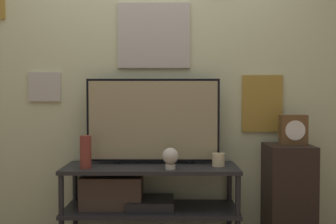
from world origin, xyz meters
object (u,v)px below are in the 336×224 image
vase_slim_bronze (173,149)px  candle_jar (218,160)px  vase_tall_ceramic (86,152)px  mantel_clock (293,130)px  decorative_bust (170,157)px  television (153,120)px

vase_slim_bronze → candle_jar: size_ratio=2.08×
vase_tall_ceramic → candle_jar: bearing=5.5°
vase_slim_bronze → mantel_clock: size_ratio=0.89×
vase_tall_ceramic → decorative_bust: bearing=-3.9°
candle_jar → vase_tall_ceramic: bearing=-174.5°
vase_tall_ceramic → vase_slim_bronze: bearing=24.0°
vase_tall_ceramic → decorative_bust: size_ratio=1.52×
vase_slim_bronze → mantel_clock: (0.95, -0.13, 0.17)m
television → vase_tall_ceramic: bearing=-157.2°
television → decorative_bust: size_ratio=6.57×
mantel_clock → decorative_bust: bearing=-168.0°
decorative_bust → mantel_clock: (0.97, 0.21, 0.19)m
mantel_clock → television: bearing=177.5°
decorative_bust → candle_jar: bearing=20.6°
mantel_clock → candle_jar: bearing=-173.8°
television → vase_tall_ceramic: size_ratio=4.32×
candle_jar → decorative_bust: decorative_bust is taller
decorative_bust → television: bearing=118.6°
vase_slim_bronze → vase_tall_ceramic: (-0.66, -0.29, 0.02)m
vase_slim_bronze → decorative_bust: size_ratio=1.29×
candle_jar → vase_slim_bronze: bearing=151.1°
vase_tall_ceramic → candle_jar: vase_tall_ceramic is taller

